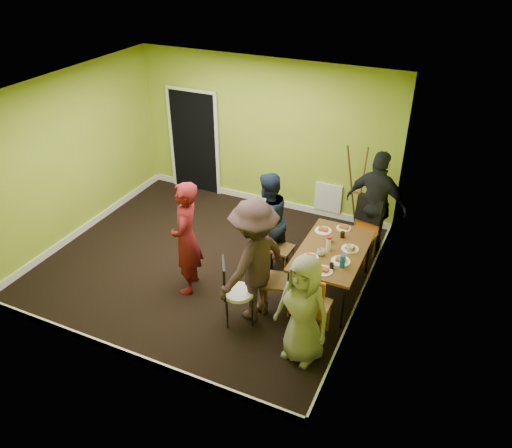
# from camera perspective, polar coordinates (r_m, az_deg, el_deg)

# --- Properties ---
(ground) EXTENTS (5.00, 5.00, 0.00)m
(ground) POSITION_cam_1_polar(r_m,az_deg,el_deg) (8.16, -5.49, -4.37)
(ground) COLOR black
(ground) RESTS_ON ground
(room_walls) EXTENTS (5.04, 4.54, 2.82)m
(room_walls) POSITION_cam_1_polar(r_m,az_deg,el_deg) (7.67, -5.86, 1.85)
(room_walls) COLOR #8CA72B
(room_walls) RESTS_ON ground
(dining_table) EXTENTS (0.90, 1.50, 0.75)m
(dining_table) POSITION_cam_1_polar(r_m,az_deg,el_deg) (7.21, 8.72, -3.23)
(dining_table) COLOR black
(dining_table) RESTS_ON ground
(chair_left_far) EXTENTS (0.38, 0.38, 0.87)m
(chair_left_far) POSITION_cam_1_polar(r_m,az_deg,el_deg) (7.72, 2.36, -2.15)
(chair_left_far) COLOR orange
(chair_left_far) RESTS_ON ground
(chair_left_near) EXTENTS (0.51, 0.51, 1.00)m
(chair_left_near) POSITION_cam_1_polar(r_m,az_deg,el_deg) (6.92, 1.84, -5.81)
(chair_left_near) COLOR orange
(chair_left_near) RESTS_ON ground
(chair_back_end) EXTENTS (0.51, 0.57, 1.04)m
(chair_back_end) POSITION_cam_1_polar(r_m,az_deg,el_deg) (8.11, 12.69, 0.88)
(chair_back_end) COLOR orange
(chair_back_end) RESTS_ON ground
(chair_front_end) EXTENTS (0.45, 0.46, 1.09)m
(chair_front_end) POSITION_cam_1_polar(r_m,az_deg,el_deg) (6.39, 6.14, -9.10)
(chair_front_end) COLOR orange
(chair_front_end) RESTS_ON ground
(chair_bentwood) EXTENTS (0.52, 0.51, 0.97)m
(chair_bentwood) POSITION_cam_1_polar(r_m,az_deg,el_deg) (6.73, -2.60, -7.37)
(chair_bentwood) COLOR black
(chair_bentwood) RESTS_ON ground
(easel) EXTENTS (0.66, 0.62, 1.66)m
(easel) POSITION_cam_1_polar(r_m,az_deg,el_deg) (8.65, 12.08, 3.61)
(easel) COLOR brown
(easel) RESTS_ON ground
(plate_near_left) EXTENTS (0.25, 0.25, 0.01)m
(plate_near_left) POSITION_cam_1_polar(r_m,az_deg,el_deg) (7.57, 7.68, -0.76)
(plate_near_left) COLOR white
(plate_near_left) RESTS_ON dining_table
(plate_near_right) EXTENTS (0.23, 0.23, 0.01)m
(plate_near_right) POSITION_cam_1_polar(r_m,az_deg,el_deg) (6.96, 6.22, -3.84)
(plate_near_right) COLOR white
(plate_near_right) RESTS_ON dining_table
(plate_far_back) EXTENTS (0.22, 0.22, 0.01)m
(plate_far_back) POSITION_cam_1_polar(r_m,az_deg,el_deg) (7.68, 9.99, -0.47)
(plate_far_back) COLOR white
(plate_far_back) RESTS_ON dining_table
(plate_far_front) EXTENTS (0.26, 0.26, 0.01)m
(plate_far_front) POSITION_cam_1_polar(r_m,az_deg,el_deg) (6.73, 7.70, -5.32)
(plate_far_front) COLOR white
(plate_far_front) RESTS_ON dining_table
(plate_wall_back) EXTENTS (0.25, 0.25, 0.01)m
(plate_wall_back) POSITION_cam_1_polar(r_m,az_deg,el_deg) (7.22, 10.69, -2.81)
(plate_wall_back) COLOR white
(plate_wall_back) RESTS_ON dining_table
(plate_wall_front) EXTENTS (0.27, 0.27, 0.01)m
(plate_wall_front) POSITION_cam_1_polar(r_m,az_deg,el_deg) (6.94, 9.65, -4.20)
(plate_wall_front) COLOR white
(plate_wall_front) RESTS_ON dining_table
(thermos) EXTENTS (0.07, 0.07, 0.19)m
(thermos) POSITION_cam_1_polar(r_m,az_deg,el_deg) (7.10, 8.29, -2.33)
(thermos) COLOR white
(thermos) RESTS_ON dining_table
(blue_bottle) EXTENTS (0.08, 0.08, 0.19)m
(blue_bottle) POSITION_cam_1_polar(r_m,az_deg,el_deg) (6.79, 9.85, -4.20)
(blue_bottle) COLOR #164FAA
(blue_bottle) RESTS_ON dining_table
(orange_bottle) EXTENTS (0.04, 0.04, 0.08)m
(orange_bottle) POSITION_cam_1_polar(r_m,az_deg,el_deg) (7.33, 8.52, -1.67)
(orange_bottle) COLOR orange
(orange_bottle) RESTS_ON dining_table
(glass_mid) EXTENTS (0.06, 0.06, 0.10)m
(glass_mid) POSITION_cam_1_polar(r_m,az_deg,el_deg) (7.29, 8.40, -1.82)
(glass_mid) COLOR black
(glass_mid) RESTS_ON dining_table
(glass_back) EXTENTS (0.07, 0.07, 0.09)m
(glass_back) POSITION_cam_1_polar(r_m,az_deg,el_deg) (7.44, 9.86, -1.20)
(glass_back) COLOR black
(glass_back) RESTS_ON dining_table
(glass_front) EXTENTS (0.06, 0.06, 0.08)m
(glass_front) POSITION_cam_1_polar(r_m,az_deg,el_deg) (6.77, 8.63, -4.77)
(glass_front) COLOR black
(glass_front) RESTS_ON dining_table
(cup_a) EXTENTS (0.11, 0.11, 0.09)m
(cup_a) POSITION_cam_1_polar(r_m,az_deg,el_deg) (7.01, 7.44, -3.21)
(cup_a) COLOR white
(cup_a) RESTS_ON dining_table
(cup_b) EXTENTS (0.11, 0.11, 0.10)m
(cup_b) POSITION_cam_1_polar(r_m,az_deg,el_deg) (7.14, 10.61, -2.80)
(cup_b) COLOR white
(cup_b) RESTS_ON dining_table
(person_standing) EXTENTS (0.60, 0.74, 1.75)m
(person_standing) POSITION_cam_1_polar(r_m,az_deg,el_deg) (7.17, -7.98, -1.66)
(person_standing) COLOR maroon
(person_standing) RESTS_ON ground
(person_left_far) EXTENTS (0.86, 0.95, 1.58)m
(person_left_far) POSITION_cam_1_polar(r_m,az_deg,el_deg) (7.69, 1.30, 0.38)
(person_left_far) COLOR #151E35
(person_left_far) RESTS_ON ground
(person_left_near) EXTENTS (0.98, 1.30, 1.79)m
(person_left_near) POSITION_cam_1_polar(r_m,az_deg,el_deg) (6.61, -0.25, -4.28)
(person_left_near) COLOR #332222
(person_left_near) RESTS_ON ground
(person_back_end) EXTENTS (1.12, 0.67, 1.79)m
(person_back_end) POSITION_cam_1_polar(r_m,az_deg,el_deg) (8.13, 13.62, 2.14)
(person_back_end) COLOR black
(person_back_end) RESTS_ON ground
(person_front_end) EXTENTS (0.82, 0.63, 1.50)m
(person_front_end) POSITION_cam_1_polar(r_m,az_deg,el_deg) (6.10, 5.45, -9.73)
(person_front_end) COLOR gray
(person_front_end) RESTS_ON ground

